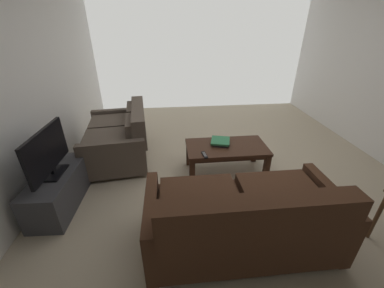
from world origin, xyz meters
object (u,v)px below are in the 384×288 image
at_px(coffee_table, 226,150).
at_px(loveseat_near, 120,137).
at_px(flat_tv, 47,153).
at_px(tv_remote, 205,155).
at_px(tv_stand, 59,189).
at_px(book_stack, 221,141).
at_px(sofa_main, 244,219).

bearing_deg(coffee_table, loveseat_near, -21.25).
relative_size(flat_tv, tv_remote, 4.80).
relative_size(coffee_table, flat_tv, 1.38).
height_order(coffee_table, tv_stand, tv_stand).
bearing_deg(loveseat_near, coffee_table, 158.75).
bearing_deg(coffee_table, flat_tv, 12.83).
bearing_deg(book_stack, sofa_main, 86.84).
height_order(coffee_table, flat_tv, flat_tv).
distance_m(flat_tv, book_stack, 2.09).
xyz_separation_m(coffee_table, flat_tv, (2.06, 0.47, 0.35)).
relative_size(sofa_main, flat_tv, 2.19).
distance_m(coffee_table, book_stack, 0.15).
distance_m(tv_stand, flat_tv, 0.48).
distance_m(sofa_main, coffee_table, 1.28).
bearing_deg(coffee_table, book_stack, -52.36).
relative_size(sofa_main, coffee_table, 1.58).
xyz_separation_m(flat_tv, book_stack, (-2.00, -0.56, -0.25)).
distance_m(book_stack, tv_remote, 0.42).
height_order(loveseat_near, tv_stand, loveseat_near).
bearing_deg(book_stack, tv_stand, 15.57).
relative_size(loveseat_near, book_stack, 4.45).
distance_m(coffee_table, tv_stand, 2.12).
bearing_deg(sofa_main, loveseat_near, -53.42).
xyz_separation_m(loveseat_near, flat_tv, (0.53, 1.06, 0.35)).
distance_m(coffee_table, tv_remote, 0.42).
bearing_deg(sofa_main, coffee_table, -96.42).
height_order(sofa_main, book_stack, sofa_main).
xyz_separation_m(loveseat_near, book_stack, (-1.46, 0.51, 0.10)).
distance_m(sofa_main, tv_stand, 2.09).
bearing_deg(tv_stand, flat_tv, 102.67).
relative_size(book_stack, tv_remote, 2.00).
relative_size(tv_stand, book_stack, 2.95).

